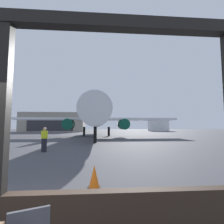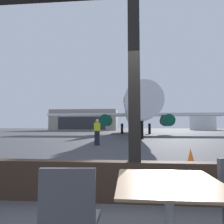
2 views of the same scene
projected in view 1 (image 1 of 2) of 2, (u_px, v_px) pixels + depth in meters
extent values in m
plane|color=#424247|center=(92.00, 134.00, 42.50)|extent=(220.00, 220.00, 0.00)
cube|color=black|center=(8.00, 18.00, 3.10)|extent=(8.64, 0.24, 0.24)
cube|color=black|center=(2.00, 124.00, 2.94)|extent=(0.20, 0.20, 3.59)
cylinder|color=silver|center=(97.00, 118.00, 33.52)|extent=(3.53, 30.37, 3.53)
cone|color=silver|center=(95.00, 109.00, 17.14)|extent=(3.35, 2.60, 3.35)
cylinder|color=black|center=(95.00, 109.00, 19.04)|extent=(3.60, 0.90, 3.60)
cube|color=silver|center=(54.00, 119.00, 31.98)|extent=(13.93, 4.20, 0.36)
cube|color=silver|center=(137.00, 119.00, 33.21)|extent=(13.93, 4.20, 0.36)
cylinder|color=#0C4C38|center=(69.00, 124.00, 30.73)|extent=(1.90, 3.20, 1.90)
cylinder|color=#0C4C38|center=(124.00, 124.00, 31.51)|extent=(1.90, 3.20, 1.90)
cube|color=#0C4C38|center=(97.00, 105.00, 47.47)|extent=(0.36, 4.40, 5.20)
cylinder|color=black|center=(95.00, 135.00, 19.10)|extent=(0.36, 0.36, 1.80)
cylinder|color=black|center=(84.00, 132.00, 33.20)|extent=(0.44, 0.44, 1.80)
cylinder|color=black|center=(109.00, 131.00, 33.57)|extent=(0.44, 0.44, 1.80)
cube|color=black|center=(44.00, 145.00, 12.10)|extent=(0.32, 0.20, 0.95)
cube|color=yellow|center=(44.00, 135.00, 12.17)|extent=(0.40, 0.22, 0.55)
sphere|color=tan|center=(45.00, 129.00, 12.20)|extent=(0.22, 0.22, 0.22)
cylinder|color=yellow|center=(45.00, 135.00, 11.96)|extent=(0.09, 0.09, 0.52)
cylinder|color=yellow|center=(44.00, 135.00, 12.38)|extent=(0.09, 0.09, 0.52)
cone|color=orange|center=(94.00, 177.00, 4.93)|extent=(0.32, 0.32, 0.65)
cube|color=black|center=(94.00, 188.00, 4.90)|extent=(0.36, 0.36, 0.03)
cube|color=#9E9384|center=(54.00, 122.00, 67.73)|extent=(23.26, 12.01, 7.24)
cube|color=#2D2D33|center=(50.00, 125.00, 61.62)|extent=(16.28, 0.10, 4.34)
cylinder|color=white|center=(158.00, 125.00, 80.92)|extent=(9.82, 9.82, 5.44)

